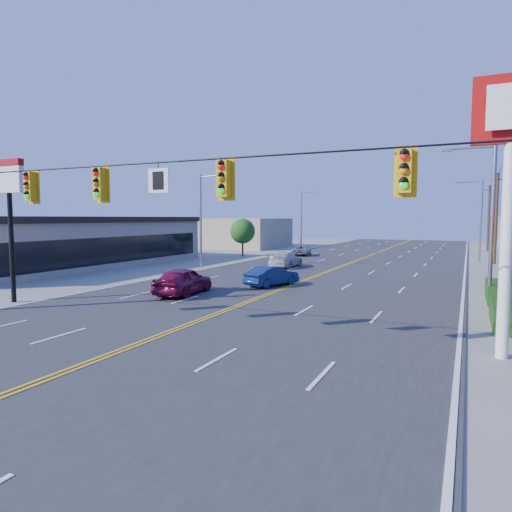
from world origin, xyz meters
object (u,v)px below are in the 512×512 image
at_px(car_magenta, 183,282).
at_px(car_white, 285,260).
at_px(signal_span, 125,200).
at_px(kfc_pylon, 510,159).
at_px(car_blue, 272,277).
at_px(pizza_hut_sign, 10,200).
at_px(car_silver, 301,251).

bearing_deg(car_magenta, car_white, -96.08).
relative_size(signal_span, car_magenta, 5.47).
xyz_separation_m(car_magenta, car_white, (0.05, 15.42, -0.08)).
bearing_deg(signal_span, kfc_pylon, 19.78).
distance_m(kfc_pylon, car_blue, 16.81).
bearing_deg(car_blue, car_magenta, 76.31).
height_order(kfc_pylon, car_magenta, kfc_pylon).
height_order(kfc_pylon, pizza_hut_sign, kfc_pylon).
height_order(car_magenta, car_blue, car_magenta).
relative_size(car_magenta, car_silver, 1.07).
relative_size(pizza_hut_sign, car_silver, 1.65).
bearing_deg(pizza_hut_sign, car_magenta, 39.02).
distance_m(signal_span, car_blue, 15.02).
relative_size(signal_span, car_blue, 6.39).
bearing_deg(kfc_pylon, car_white, 126.26).
relative_size(kfc_pylon, car_white, 1.83).
height_order(signal_span, pizza_hut_sign, signal_span).
relative_size(car_magenta, car_white, 0.96).
xyz_separation_m(kfc_pylon, car_magenta, (-15.33, 5.41, -5.29)).
bearing_deg(kfc_pylon, car_silver, 118.69).
relative_size(signal_span, kfc_pylon, 2.86).
bearing_deg(car_silver, car_white, 89.40).
distance_m(car_blue, car_silver, 23.53).
xyz_separation_m(pizza_hut_sign, car_blue, (9.92, 10.37, -4.55)).
bearing_deg(kfc_pylon, car_magenta, 160.57).
height_order(signal_span, car_magenta, signal_span).
bearing_deg(car_blue, car_silver, -55.58).
bearing_deg(signal_span, car_white, 99.50).
bearing_deg(car_magenta, signal_span, 108.22).
xyz_separation_m(car_white, car_silver, (-2.85, 12.29, -0.10)).
distance_m(kfc_pylon, pizza_hut_sign, 22.02).
height_order(car_white, car_silver, car_white).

